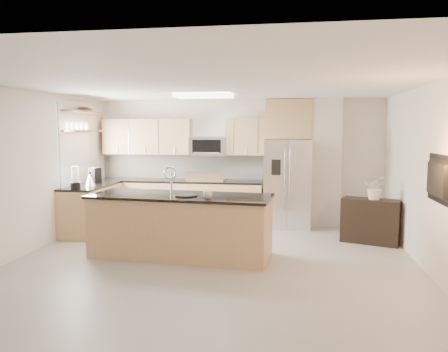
% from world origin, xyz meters
% --- Properties ---
extents(floor, '(6.50, 6.50, 0.00)m').
position_xyz_m(floor, '(0.00, 0.00, 0.00)').
color(floor, '#9D9996').
rests_on(floor, ground).
extents(ceiling, '(6.00, 6.50, 0.02)m').
position_xyz_m(ceiling, '(0.00, 0.00, 2.60)').
color(ceiling, white).
rests_on(ceiling, wall_back).
extents(wall_back, '(6.00, 0.02, 2.60)m').
position_xyz_m(wall_back, '(0.00, 3.25, 1.30)').
color(wall_back, silver).
rests_on(wall_back, floor).
extents(wall_front, '(6.00, 0.02, 2.60)m').
position_xyz_m(wall_front, '(0.00, -3.25, 1.30)').
color(wall_front, silver).
rests_on(wall_front, floor).
extents(wall_left, '(0.02, 6.50, 2.60)m').
position_xyz_m(wall_left, '(-3.00, 0.00, 1.30)').
color(wall_left, silver).
rests_on(wall_left, floor).
extents(wall_right, '(0.02, 6.50, 2.60)m').
position_xyz_m(wall_right, '(3.00, 0.00, 1.30)').
color(wall_right, silver).
rests_on(wall_right, floor).
extents(back_counter, '(3.55, 0.66, 1.44)m').
position_xyz_m(back_counter, '(-1.23, 2.93, 0.47)').
color(back_counter, tan).
rests_on(back_counter, floor).
extents(left_counter, '(0.66, 1.50, 0.92)m').
position_xyz_m(left_counter, '(-2.67, 1.85, 0.46)').
color(left_counter, tan).
rests_on(left_counter, floor).
extents(range, '(0.76, 0.64, 1.14)m').
position_xyz_m(range, '(-0.60, 2.92, 0.47)').
color(range, black).
rests_on(range, floor).
extents(upper_cabinets, '(3.50, 0.33, 0.75)m').
position_xyz_m(upper_cabinets, '(-1.30, 3.09, 1.83)').
color(upper_cabinets, tan).
rests_on(upper_cabinets, wall_back).
extents(microwave, '(0.76, 0.40, 0.40)m').
position_xyz_m(microwave, '(-0.60, 3.04, 1.63)').
color(microwave, silver).
rests_on(microwave, upper_cabinets).
extents(refrigerator, '(0.92, 0.78, 1.78)m').
position_xyz_m(refrigerator, '(1.06, 2.87, 0.89)').
color(refrigerator, silver).
rests_on(refrigerator, floor).
extents(partition_column, '(0.60, 0.30, 2.60)m').
position_xyz_m(partition_column, '(1.82, 3.10, 1.30)').
color(partition_column, beige).
rests_on(partition_column, floor).
extents(window, '(0.04, 1.15, 1.65)m').
position_xyz_m(window, '(-2.98, 1.85, 1.65)').
color(window, white).
rests_on(window, wall_left).
extents(shelf_lower, '(0.30, 1.20, 0.04)m').
position_xyz_m(shelf_lower, '(-2.85, 1.95, 1.95)').
color(shelf_lower, brown).
rests_on(shelf_lower, wall_left).
extents(shelf_upper, '(0.30, 1.20, 0.04)m').
position_xyz_m(shelf_upper, '(-2.85, 1.95, 2.32)').
color(shelf_upper, brown).
rests_on(shelf_upper, wall_left).
extents(ceiling_fixture, '(1.00, 0.50, 0.06)m').
position_xyz_m(ceiling_fixture, '(-0.40, 1.60, 2.56)').
color(ceiling_fixture, white).
rests_on(ceiling_fixture, ceiling).
extents(island, '(2.88, 1.23, 1.39)m').
position_xyz_m(island, '(-0.56, 0.53, 0.49)').
color(island, tan).
rests_on(island, floor).
extents(credenza, '(1.05, 0.71, 0.77)m').
position_xyz_m(credenza, '(2.52, 1.83, 0.39)').
color(credenza, black).
rests_on(credenza, floor).
extents(cup, '(0.15, 0.15, 0.11)m').
position_xyz_m(cup, '(-0.07, 0.25, 1.02)').
color(cup, silver).
rests_on(cup, island).
extents(platter, '(0.47, 0.47, 0.02)m').
position_xyz_m(platter, '(-0.45, 0.43, 0.98)').
color(platter, black).
rests_on(platter, island).
extents(blender, '(0.17, 0.17, 0.40)m').
position_xyz_m(blender, '(-2.67, 1.26, 1.10)').
color(blender, black).
rests_on(blender, left_counter).
extents(kettle, '(0.22, 0.22, 0.27)m').
position_xyz_m(kettle, '(-2.62, 1.73, 1.04)').
color(kettle, silver).
rests_on(kettle, left_counter).
extents(coffee_maker, '(0.21, 0.24, 0.31)m').
position_xyz_m(coffee_maker, '(-2.69, 2.09, 1.07)').
color(coffee_maker, black).
rests_on(coffee_maker, left_counter).
extents(bowl, '(0.43, 0.43, 0.09)m').
position_xyz_m(bowl, '(-2.85, 2.09, 2.38)').
color(bowl, silver).
rests_on(bowl, shelf_upper).
extents(flower_vase, '(0.70, 0.64, 0.64)m').
position_xyz_m(flower_vase, '(2.57, 1.76, 1.09)').
color(flower_vase, white).
rests_on(flower_vase, credenza).
extents(television, '(0.14, 1.08, 0.62)m').
position_xyz_m(television, '(2.91, -0.20, 1.35)').
color(television, black).
rests_on(television, wall_right).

